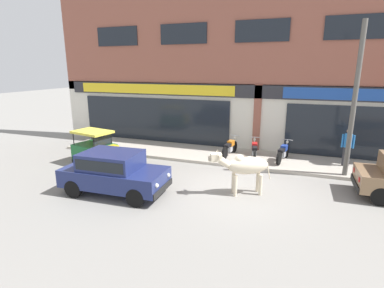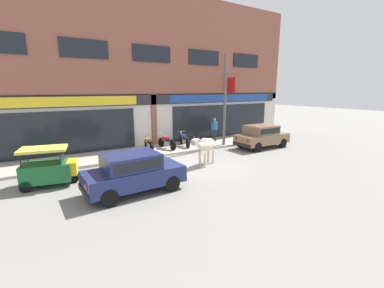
{
  "view_description": "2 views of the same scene",
  "coord_description": "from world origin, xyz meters",
  "px_view_note": "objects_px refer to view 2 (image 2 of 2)",
  "views": [
    {
      "loc": [
        2.0,
        -9.91,
        4.21
      ],
      "look_at": [
        -1.98,
        1.0,
        1.22
      ],
      "focal_mm": 28.0,
      "sensor_mm": 36.0,
      "label": 1
    },
    {
      "loc": [
        -6.62,
        -10.48,
        3.7
      ],
      "look_at": [
        0.45,
        1.0,
        0.82
      ],
      "focal_mm": 24.0,
      "sensor_mm": 36.0,
      "label": 2
    }
  ],
  "objects_px": {
    "auto_rickshaw": "(49,169)",
    "motorcycle_1": "(167,142)",
    "car_1": "(133,171)",
    "motorcycle_2": "(184,140)",
    "pedestrian": "(214,127)",
    "motorcycle_0": "(149,144)",
    "car_0": "(262,135)",
    "cow": "(206,145)",
    "utility_pole": "(225,101)"
  },
  "relations": [
    {
      "from": "car_0",
      "to": "motorcycle_0",
      "type": "relative_size",
      "value": 2.01
    },
    {
      "from": "motorcycle_0",
      "to": "pedestrian",
      "type": "distance_m",
      "value": 5.02
    },
    {
      "from": "car_0",
      "to": "utility_pole",
      "type": "distance_m",
      "value": 3.24
    },
    {
      "from": "car_0",
      "to": "motorcycle_2",
      "type": "height_order",
      "value": "car_0"
    },
    {
      "from": "car_1",
      "to": "motorcycle_2",
      "type": "bearing_deg",
      "value": 45.64
    },
    {
      "from": "cow",
      "to": "auto_rickshaw",
      "type": "xyz_separation_m",
      "value": [
        -6.75,
        0.94,
        -0.35
      ]
    },
    {
      "from": "car_0",
      "to": "pedestrian",
      "type": "distance_m",
      "value": 3.28
    },
    {
      "from": "car_1",
      "to": "pedestrian",
      "type": "xyz_separation_m",
      "value": [
        7.77,
        5.56,
        0.3
      ]
    },
    {
      "from": "pedestrian",
      "to": "motorcycle_0",
      "type": "bearing_deg",
      "value": -177.61
    },
    {
      "from": "car_1",
      "to": "motorcycle_2",
      "type": "relative_size",
      "value": 2.04
    },
    {
      "from": "cow",
      "to": "motorcycle_0",
      "type": "distance_m",
      "value": 4.19
    },
    {
      "from": "car_1",
      "to": "car_0",
      "type": "bearing_deg",
      "value": 16.3
    },
    {
      "from": "car_1",
      "to": "motorcycle_1",
      "type": "xyz_separation_m",
      "value": [
        3.95,
        5.31,
        -0.3
      ]
    },
    {
      "from": "cow",
      "to": "utility_pole",
      "type": "bearing_deg",
      "value": 39.99
    },
    {
      "from": "motorcycle_0",
      "to": "motorcycle_2",
      "type": "relative_size",
      "value": 1.01
    },
    {
      "from": "cow",
      "to": "utility_pole",
      "type": "relative_size",
      "value": 0.35
    },
    {
      "from": "motorcycle_2",
      "to": "car_0",
      "type": "bearing_deg",
      "value": -31.03
    },
    {
      "from": "pedestrian",
      "to": "motorcycle_2",
      "type": "bearing_deg",
      "value": -174.68
    },
    {
      "from": "motorcycle_1",
      "to": "motorcycle_0",
      "type": "bearing_deg",
      "value": 177.64
    },
    {
      "from": "motorcycle_0",
      "to": "pedestrian",
      "type": "relative_size",
      "value": 1.13
    },
    {
      "from": "auto_rickshaw",
      "to": "motorcycle_1",
      "type": "height_order",
      "value": "auto_rickshaw"
    },
    {
      "from": "motorcycle_0",
      "to": "car_1",
      "type": "bearing_deg",
      "value": -117.45
    },
    {
      "from": "cow",
      "to": "motorcycle_1",
      "type": "relative_size",
      "value": 1.09
    },
    {
      "from": "auto_rickshaw",
      "to": "motorcycle_2",
      "type": "relative_size",
      "value": 1.18
    },
    {
      "from": "motorcycle_2",
      "to": "pedestrian",
      "type": "height_order",
      "value": "pedestrian"
    },
    {
      "from": "cow",
      "to": "auto_rickshaw",
      "type": "relative_size",
      "value": 0.93
    },
    {
      "from": "utility_pole",
      "to": "motorcycle_1",
      "type": "bearing_deg",
      "value": 164.85
    },
    {
      "from": "cow",
      "to": "car_1",
      "type": "relative_size",
      "value": 0.54
    },
    {
      "from": "auto_rickshaw",
      "to": "utility_pole",
      "type": "height_order",
      "value": "utility_pole"
    },
    {
      "from": "auto_rickshaw",
      "to": "motorcycle_1",
      "type": "xyz_separation_m",
      "value": [
        6.51,
        2.93,
        -0.14
      ]
    },
    {
      "from": "auto_rickshaw",
      "to": "motorcycle_0",
      "type": "relative_size",
      "value": 1.17
    },
    {
      "from": "auto_rickshaw",
      "to": "motorcycle_1",
      "type": "relative_size",
      "value": 1.17
    },
    {
      "from": "motorcycle_0",
      "to": "auto_rickshaw",
      "type": "bearing_deg",
      "value": -150.89
    },
    {
      "from": "motorcycle_0",
      "to": "utility_pole",
      "type": "height_order",
      "value": "utility_pole"
    },
    {
      "from": "auto_rickshaw",
      "to": "motorcycle_1",
      "type": "distance_m",
      "value": 7.14
    },
    {
      "from": "motorcycle_2",
      "to": "utility_pole",
      "type": "bearing_deg",
      "value": -22.79
    },
    {
      "from": "auto_rickshaw",
      "to": "car_1",
      "type": "bearing_deg",
      "value": -42.86
    },
    {
      "from": "car_0",
      "to": "motorcycle_2",
      "type": "bearing_deg",
      "value": 148.97
    },
    {
      "from": "motorcycle_1",
      "to": "pedestrian",
      "type": "relative_size",
      "value": 1.13
    },
    {
      "from": "pedestrian",
      "to": "utility_pole",
      "type": "distance_m",
      "value": 2.25
    },
    {
      "from": "car_1",
      "to": "auto_rickshaw",
      "type": "height_order",
      "value": "auto_rickshaw"
    },
    {
      "from": "car_0",
      "to": "motorcycle_1",
      "type": "xyz_separation_m",
      "value": [
        -5.51,
        2.54,
        -0.3
      ]
    },
    {
      "from": "auto_rickshaw",
      "to": "utility_pole",
      "type": "relative_size",
      "value": 0.37
    },
    {
      "from": "utility_pole",
      "to": "auto_rickshaw",
      "type": "bearing_deg",
      "value": -169.24
    },
    {
      "from": "car_0",
      "to": "motorcycle_2",
      "type": "distance_m",
      "value": 4.97
    },
    {
      "from": "pedestrian",
      "to": "utility_pole",
      "type": "relative_size",
      "value": 0.28
    },
    {
      "from": "car_0",
      "to": "auto_rickshaw",
      "type": "distance_m",
      "value": 12.03
    },
    {
      "from": "car_0",
      "to": "motorcycle_2",
      "type": "xyz_separation_m",
      "value": [
        -4.25,
        2.56,
        -0.3
      ]
    },
    {
      "from": "motorcycle_2",
      "to": "car_1",
      "type": "bearing_deg",
      "value": -134.36
    },
    {
      "from": "auto_rickshaw",
      "to": "pedestrian",
      "type": "bearing_deg",
      "value": 17.13
    }
  ]
}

